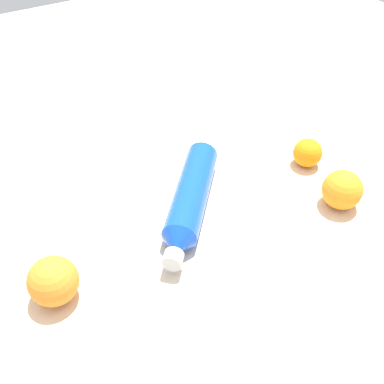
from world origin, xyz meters
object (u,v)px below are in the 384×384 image
Objects in this scene: water_bottle at (190,199)px; orange_0 at (308,153)px; orange_2 at (53,281)px; orange_1 at (342,190)px.

water_bottle reaches higher than orange_0.
orange_1 is at bearing -98.24° from orange_2.
water_bottle is 0.29m from orange_2.
orange_0 is 0.80× the size of orange_1.
orange_0 is 0.58m from orange_2.
orange_2 is at bearing 95.06° from orange_0.
water_bottle is 0.29m from orange_1.
orange_2 is (0.08, 0.54, 0.00)m from orange_1.
orange_1 is at bearing 166.60° from orange_0.
water_bottle is 3.18× the size of orange_2.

